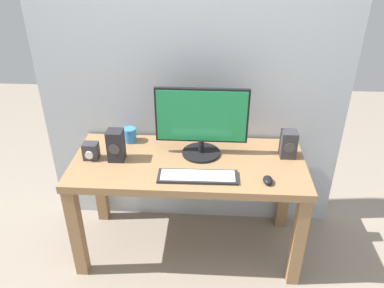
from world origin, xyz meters
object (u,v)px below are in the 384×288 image
object	(u,v)px
desk	(188,176)
speaker_right	(288,144)
keyboard_primary	(198,176)
audio_controller	(91,151)
mouse	(268,180)
monitor	(202,121)
speaker_left	(116,145)
coffee_mug	(130,135)

from	to	relation	value
desk	speaker_right	xyz separation A→B (m)	(0.61, 0.09, 0.20)
keyboard_primary	audio_controller	distance (m)	0.69
desk	mouse	world-z (taller)	mouse
monitor	speaker_left	xyz separation A→B (m)	(-0.51, -0.10, -0.13)
mouse	desk	bearing A→B (deg)	154.63
audio_controller	mouse	bearing A→B (deg)	-10.45
coffee_mug	speaker_left	bearing A→B (deg)	-98.44
speaker_right	monitor	bearing A→B (deg)	179.65
desk	coffee_mug	world-z (taller)	coffee_mug
audio_controller	monitor	bearing A→B (deg)	8.74
speaker_left	keyboard_primary	bearing A→B (deg)	-18.77
mouse	coffee_mug	bearing A→B (deg)	152.16
monitor	speaker_right	distance (m)	0.56
keyboard_primary	audio_controller	world-z (taller)	audio_controller
monitor	speaker_right	bearing A→B (deg)	-0.35
monitor	coffee_mug	distance (m)	0.53
desk	keyboard_primary	world-z (taller)	keyboard_primary
speaker_right	audio_controller	distance (m)	1.22
monitor	keyboard_primary	bearing A→B (deg)	-91.85
keyboard_primary	audio_controller	size ratio (longest dim) A/B	4.34
desk	speaker_left	world-z (taller)	speaker_left
speaker_left	desk	bearing A→B (deg)	0.84
desk	speaker_left	xyz separation A→B (m)	(-0.44, -0.01, 0.21)
speaker_right	coffee_mug	world-z (taller)	speaker_right
desk	speaker_right	size ratio (longest dim) A/B	8.29
desk	monitor	world-z (taller)	monitor
desk	keyboard_primary	bearing A→B (deg)	-69.65
desk	audio_controller	bearing A→B (deg)	-179.29
keyboard_primary	speaker_right	distance (m)	0.62
desk	speaker_right	world-z (taller)	speaker_right
monitor	audio_controller	world-z (taller)	monitor
desk	coffee_mug	size ratio (longest dim) A/B	15.12
keyboard_primary	coffee_mug	size ratio (longest dim) A/B	4.88
desk	speaker_left	bearing A→B (deg)	-179.16
speaker_right	audio_controller	bearing A→B (deg)	-175.26
speaker_left	audio_controller	size ratio (longest dim) A/B	1.86
audio_controller	coffee_mug	world-z (taller)	audio_controller
desk	audio_controller	xyz separation A→B (m)	(-0.60, -0.01, 0.16)
monitor	mouse	xyz separation A→B (m)	(0.39, -0.30, -0.21)
mouse	speaker_right	world-z (taller)	speaker_right
desk	coffee_mug	distance (m)	0.49
desk	coffee_mug	xyz separation A→B (m)	(-0.41, 0.22, 0.16)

